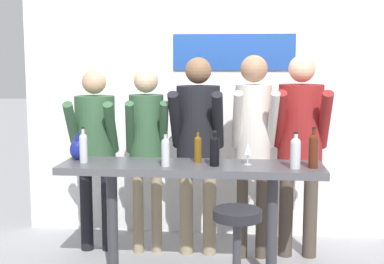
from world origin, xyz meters
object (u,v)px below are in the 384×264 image
tasting_table (191,185)px  person_center_right (300,134)px  person_left (147,138)px  decorative_vase (78,149)px  wine_bottle_0 (165,151)px  wine_bottle_2 (198,148)px  person_center (253,132)px  wine_bottle_3 (314,149)px  wine_glass_0 (248,149)px  person_far_left (95,140)px  person_center_left (198,134)px  wine_bottle_1 (83,146)px  bar_stool (237,246)px  wine_bottle_5 (295,151)px  wine_bottle_4 (215,150)px

tasting_table → person_center_right: bearing=32.7°
person_left → decorative_vase: (-0.50, -0.47, -0.03)m
wine_bottle_0 → wine_bottle_2: bearing=38.5°
person_center_right → person_left: bearing=-177.6°
person_center → wine_bottle_3: bearing=-55.8°
person_center → wine_glass_0: person_center is taller
decorative_vase → tasting_table: bearing=-5.4°
person_far_left → person_center_left: 0.96m
wine_bottle_1 → person_far_left: bearing=97.1°
person_far_left → wine_bottle_2: 1.13m
bar_stool → wine_bottle_3: size_ratio=2.41×
wine_bottle_2 → wine_bottle_5: 0.79m
person_center → wine_bottle_5: 0.70m
tasting_table → person_center_left: bearing=89.3°
wine_bottle_1 → wine_bottle_5: bearing=-2.4°
bar_stool → person_left: 1.57m
bar_stool → wine_bottle_0: bearing=139.1°
wine_bottle_1 → wine_bottle_0: bearing=-7.1°
wine_bottle_1 → decorative_vase: bearing=126.1°
wine_bottle_2 → wine_glass_0: bearing=-7.7°
tasting_table → wine_glass_0: (0.46, 0.02, 0.30)m
person_left → wine_glass_0: size_ratio=9.77×
person_far_left → wine_bottle_0: 1.04m
wine_bottle_0 → wine_bottle_5: size_ratio=0.95×
bar_stool → decorative_vase: bearing=152.4°
wine_bottle_3 → wine_glass_0: wine_bottle_3 is taller
bar_stool → wine_bottle_2: wine_bottle_2 is taller
wine_bottle_4 → wine_glass_0: size_ratio=1.59×
wine_bottle_0 → person_center: bearing=42.6°
person_far_left → wine_glass_0: (1.41, -0.56, 0.03)m
wine_bottle_5 → wine_glass_0: (-0.36, 0.12, -0.01)m
tasting_table → person_left: (-0.47, 0.57, 0.29)m
person_center → wine_bottle_1: person_center is taller
person_left → person_center_left: person_center_left is taller
wine_bottle_1 → wine_bottle_2: size_ratio=1.11×
bar_stool → person_far_left: 1.88m
person_left → person_center_left: bearing=-11.3°
wine_bottle_2 → wine_glass_0: (0.41, -0.06, 0.00)m
tasting_table → wine_glass_0: bearing=2.2°
person_far_left → wine_bottle_1: 0.62m
wine_glass_0 → decorative_vase: bearing=177.1°
person_far_left → person_center_left: person_center_left is taller
tasting_table → person_center: bearing=46.0°
person_far_left → person_center: (1.46, -0.06, 0.11)m
person_center_left → wine_bottle_2: 0.50m
person_center → wine_bottle_3: 0.75m
tasting_table → wine_bottle_2: (0.05, 0.07, 0.29)m
wine_bottle_3 → wine_bottle_0: bearing=-177.4°
person_center_right → wine_bottle_4: 0.99m
wine_bottle_2 → bar_stool: bearing=-64.0°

